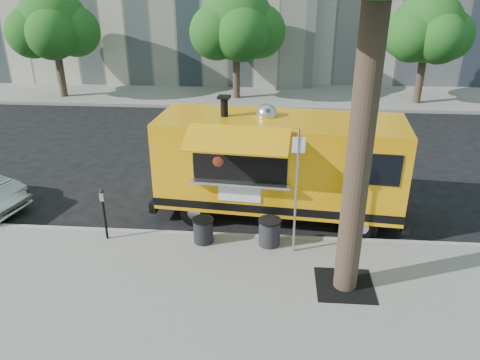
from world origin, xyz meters
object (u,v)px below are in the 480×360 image
(sign_post, at_px, (296,186))
(trash_bin_right, at_px, (203,229))
(food_truck, at_px, (278,164))
(far_tree_c, at_px, (428,28))
(trash_bin_left, at_px, (269,231))
(far_tree_b, at_px, (236,23))
(parking_meter, at_px, (104,208))
(far_tree_a, at_px, (53,23))

(sign_post, xyz_separation_m, trash_bin_right, (-2.16, 0.25, -1.37))
(food_truck, distance_m, trash_bin_right, 2.68)
(far_tree_c, bearing_deg, trash_bin_left, -117.12)
(far_tree_b, height_order, far_tree_c, far_tree_b)
(far_tree_b, relative_size, parking_meter, 4.12)
(parking_meter, bearing_deg, sign_post, -2.52)
(far_tree_a, xyz_separation_m, far_tree_c, (18.00, 0.10, -0.06))
(trash_bin_left, xyz_separation_m, trash_bin_right, (-1.60, 0.00, -0.02))
(trash_bin_right, bearing_deg, trash_bin_left, 0.00)
(far_tree_a, height_order, far_tree_b, far_tree_b)
(trash_bin_left, bearing_deg, far_tree_a, 128.93)
(far_tree_b, height_order, trash_bin_left, far_tree_b)
(far_tree_b, xyz_separation_m, food_truck, (2.14, -12.27, -2.30))
(far_tree_a, bearing_deg, trash_bin_left, -51.07)
(trash_bin_right, bearing_deg, food_truck, 44.60)
(parking_meter, bearing_deg, food_truck, 23.24)
(sign_post, distance_m, trash_bin_left, 1.48)
(parking_meter, bearing_deg, trash_bin_left, 0.72)
(far_tree_c, xyz_separation_m, trash_bin_right, (-8.61, -13.70, -3.24))
(parking_meter, distance_m, food_truck, 4.54)
(parking_meter, height_order, food_truck, food_truck)
(sign_post, bearing_deg, trash_bin_right, 173.41)
(far_tree_c, xyz_separation_m, food_truck, (-6.86, -11.97, -2.18))
(sign_post, height_order, trash_bin_left, sign_post)
(far_tree_b, xyz_separation_m, trash_bin_right, (0.39, -14.00, -3.35))
(far_tree_a, height_order, sign_post, far_tree_a)
(far_tree_c, xyz_separation_m, trash_bin_left, (-7.02, -13.70, -3.21))
(far_tree_b, bearing_deg, food_truck, -80.12)
(trash_bin_left, bearing_deg, sign_post, -23.86)
(trash_bin_right, bearing_deg, far_tree_b, 91.58)
(food_truck, xyz_separation_m, trash_bin_right, (-1.75, -1.73, -1.06))
(far_tree_b, distance_m, trash_bin_left, 14.53)
(far_tree_a, bearing_deg, far_tree_b, 2.54)
(far_tree_b, bearing_deg, far_tree_c, -1.91)
(parking_meter, bearing_deg, far_tree_b, 81.90)
(far_tree_b, relative_size, far_tree_c, 1.06)
(far_tree_b, bearing_deg, sign_post, -79.85)
(sign_post, xyz_separation_m, trash_bin_left, (-0.57, 0.25, -1.34))
(trash_bin_left, bearing_deg, parking_meter, -179.28)
(sign_post, height_order, trash_bin_right, sign_post)
(trash_bin_left, bearing_deg, far_tree_c, 62.88)
(far_tree_a, xyz_separation_m, trash_bin_right, (9.39, -13.60, -3.29))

